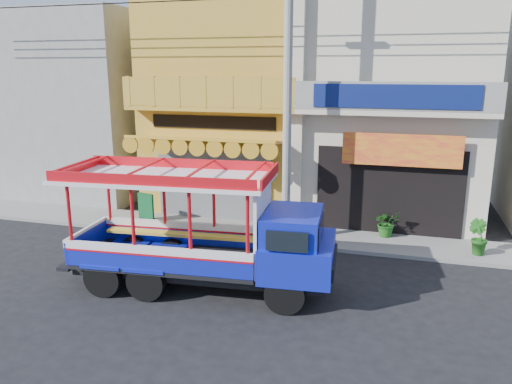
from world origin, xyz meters
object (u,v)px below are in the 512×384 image
(songthaew_truck, at_px, (219,233))
(potted_plant_b, at_px, (478,237))
(utility_pole, at_px, (293,80))
(potted_plant_a, at_px, (387,223))
(green_sign, at_px, (146,210))

(songthaew_truck, relative_size, potted_plant_b, 6.57)
(utility_pole, xyz_separation_m, songthaew_truck, (-0.96, -3.73, -3.55))
(utility_pole, height_order, songthaew_truck, utility_pole)
(potted_plant_a, bearing_deg, potted_plant_b, -38.21)
(potted_plant_a, bearing_deg, songthaew_truck, -145.82)
(potted_plant_a, xyz_separation_m, potted_plant_b, (2.56, -0.92, 0.08))
(green_sign, relative_size, potted_plant_a, 1.15)
(songthaew_truck, bearing_deg, green_sign, 134.90)
(utility_pole, xyz_separation_m, green_sign, (-5.31, 0.63, -4.49))
(songthaew_truck, height_order, green_sign, songthaew_truck)
(utility_pole, distance_m, songthaew_truck, 5.24)
(potted_plant_a, relative_size, potted_plant_b, 0.85)
(utility_pole, relative_size, potted_plant_b, 27.25)
(songthaew_truck, relative_size, green_sign, 6.72)
(songthaew_truck, bearing_deg, potted_plant_a, 52.72)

